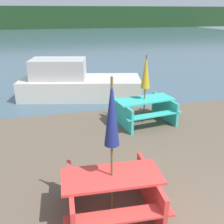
{
  "coord_description": "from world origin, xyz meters",
  "views": [
    {
      "loc": [
        -1.71,
        -1.92,
        3.14
      ],
      "look_at": [
        -0.26,
        3.82,
        0.85
      ],
      "focal_mm": 42.0,
      "sensor_mm": 36.0,
      "label": 1
    }
  ],
  "objects_px": {
    "picnic_table_red": "(112,191)",
    "umbrella_gold": "(146,72)",
    "picnic_table_teal": "(144,108)",
    "umbrella_navy": "(112,114)",
    "boat": "(76,83)"
  },
  "relations": [
    {
      "from": "umbrella_gold",
      "to": "boat",
      "type": "bearing_deg",
      "value": 119.42
    },
    {
      "from": "boat",
      "to": "picnic_table_teal",
      "type": "bearing_deg",
      "value": -47.21
    },
    {
      "from": "umbrella_gold",
      "to": "picnic_table_red",
      "type": "bearing_deg",
      "value": -118.26
    },
    {
      "from": "picnic_table_teal",
      "to": "umbrella_gold",
      "type": "relative_size",
      "value": 0.93
    },
    {
      "from": "picnic_table_red",
      "to": "picnic_table_teal",
      "type": "relative_size",
      "value": 0.88
    },
    {
      "from": "umbrella_navy",
      "to": "picnic_table_red",
      "type": "bearing_deg",
      "value": 116.57
    },
    {
      "from": "picnic_table_red",
      "to": "umbrella_gold",
      "type": "bearing_deg",
      "value": 61.74
    },
    {
      "from": "umbrella_navy",
      "to": "umbrella_gold",
      "type": "height_order",
      "value": "umbrella_navy"
    },
    {
      "from": "umbrella_navy",
      "to": "boat",
      "type": "bearing_deg",
      "value": 88.22
    },
    {
      "from": "picnic_table_teal",
      "to": "umbrella_navy",
      "type": "xyz_separation_m",
      "value": [
        -1.87,
        -3.47,
        1.31
      ]
    },
    {
      "from": "picnic_table_red",
      "to": "umbrella_gold",
      "type": "xyz_separation_m",
      "value": [
        1.87,
        3.47,
        1.08
      ]
    },
    {
      "from": "picnic_table_red",
      "to": "boat",
      "type": "xyz_separation_m",
      "value": [
        0.2,
        6.43,
        0.11
      ]
    },
    {
      "from": "umbrella_navy",
      "to": "umbrella_gold",
      "type": "distance_m",
      "value": 3.95
    },
    {
      "from": "umbrella_navy",
      "to": "umbrella_gold",
      "type": "relative_size",
      "value": 1.15
    },
    {
      "from": "umbrella_navy",
      "to": "picnic_table_teal",
      "type": "bearing_deg",
      "value": 61.74
    }
  ]
}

